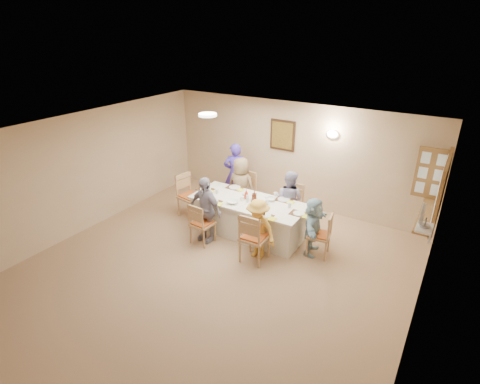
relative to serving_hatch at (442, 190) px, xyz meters
The scene contains 49 objects.
ground 4.28m from the serving_hatch, 143.22° to the right, with size 7.00×7.00×0.00m, color #A48062.
room_walls 4.01m from the serving_hatch, 143.22° to the right, with size 7.00×7.00×7.00m.
wall_picture 3.67m from the serving_hatch, 163.15° to the left, with size 0.62×0.05×0.72m.
wall_sconce 2.56m from the serving_hatch, 155.76° to the left, with size 0.26×0.09×0.18m, color white.
ceiling_light 4.41m from the serving_hatch, 167.93° to the right, with size 0.36×0.36×0.05m, color white.
serving_hatch is the anchor object (origin of this frame).
hatch_sill 0.54m from the serving_hatch, behind, with size 0.30×1.50×0.05m, color brown.
shutter_door 0.80m from the serving_hatch, 108.89° to the left, with size 0.55×0.04×1.00m, color brown.
fan_shelf 1.36m from the serving_hatch, 93.39° to the right, with size 0.22×0.36×0.03m, color white.
desk_fan 1.36m from the serving_hatch, 94.66° to the right, with size 0.30×0.30×0.28m, color #A5A5A8, non-canonical shape.
dining_table 3.63m from the serving_hatch, 167.77° to the right, with size 2.40×1.02×0.76m, color silver.
chair_back_left 4.10m from the serving_hatch, behind, with size 0.47×0.47×0.98m, color tan, non-canonical shape.
chair_back_right 2.96m from the serving_hatch, behind, with size 0.45×0.45×0.94m, color tan, non-canonical shape.
chair_front_left 4.38m from the serving_hatch, 158.92° to the right, with size 0.43×0.43×0.89m, color tan, non-canonical shape.
chair_front_right 3.32m from the serving_hatch, 151.08° to the right, with size 0.48×0.48×1.01m, color tan, non-canonical shape.
chair_left_end 5.07m from the serving_hatch, behind, with size 0.48×0.48×1.00m, color tan, non-canonical shape.
chair_right_end 2.23m from the serving_hatch, 158.13° to the right, with size 0.42×0.42×0.89m, color tan, non-canonical shape.
diner_back_left 4.05m from the serving_hatch, behind, with size 0.70×0.48×1.38m, color #7D6649.
diner_back_right 2.90m from the serving_hatch, behind, with size 0.66×0.53×1.31m, color #938DB7.
diner_front_left 4.29m from the serving_hatch, 160.44° to the right, with size 0.85×0.46×1.38m, color #9691A4.
diner_front_right 3.24m from the serving_hatch, 153.01° to the right, with size 0.82×0.55×1.19m, color gold.
diner_right_end 2.28m from the serving_hatch, 159.46° to the right, with size 0.50×1.11×1.16m, color #98BFD2.
caregiver 4.50m from the serving_hatch, behind, with size 0.66×0.60×1.52m, color #4834BE.
placemat_fl 4.20m from the serving_hatch, 163.84° to the right, with size 0.35×0.26×0.01m, color #472B19.
plate_fl 4.20m from the serving_hatch, 163.84° to the right, with size 0.23×0.23×0.01m, color white.
napkin_fl 4.04m from the serving_hatch, 162.42° to the right, with size 0.15×0.15×0.01m, color yellow.
placemat_fr 3.09m from the serving_hatch, 157.44° to the right, with size 0.33×0.24×0.01m, color #472B19.
plate_fr 3.09m from the serving_hatch, 157.44° to the right, with size 0.25×0.25×0.02m, color white.
napkin_fr 2.95m from the serving_hatch, 155.13° to the right, with size 0.15×0.15×0.01m, color yellow.
placemat_bl 4.05m from the serving_hatch, behind, with size 0.37×0.27×0.01m, color #472B19.
plate_bl 4.05m from the serving_hatch, behind, with size 0.26×0.26×0.02m, color white.
napkin_bl 3.88m from the serving_hatch, behind, with size 0.13×0.13×0.01m, color yellow.
placemat_br 2.88m from the serving_hatch, behind, with size 0.35×0.26×0.01m, color #472B19.
plate_br 2.88m from the serving_hatch, behind, with size 0.25×0.25×0.02m, color white.
napkin_br 2.71m from the serving_hatch, behind, with size 0.14×0.14×0.01m, color yellow.
placemat_le 4.59m from the serving_hatch, behind, with size 0.36×0.27×0.01m, color #472B19.
plate_le 4.59m from the serving_hatch, behind, with size 0.25×0.25×0.02m, color white.
napkin_le 4.42m from the serving_hatch, 169.69° to the right, with size 0.14×0.14×0.01m, color yellow.
placemat_re 2.48m from the serving_hatch, 162.01° to the right, with size 0.35×0.26×0.01m, color #472B19.
plate_re 2.47m from the serving_hatch, 162.01° to the right, with size 0.22×0.22×0.01m, color white.
napkin_re 2.33m from the serving_hatch, 159.34° to the right, with size 0.15×0.15×0.01m, color yellow.
teacup_a 4.34m from the serving_hatch, 166.26° to the right, with size 0.11×0.11×0.08m, color white.
teacup_b 3.09m from the serving_hatch, behind, with size 0.11×0.11×0.08m, color white.
bowl_a 3.79m from the serving_hatch, 164.36° to the right, with size 0.28×0.28×0.06m, color white.
bowl_b 3.10m from the serving_hatch, behind, with size 0.23×0.23×0.06m, color white.
condiment_ketchup 3.58m from the serving_hatch, 168.90° to the right, with size 0.10×0.10×0.21m, color red.
condiment_brown 3.41m from the serving_hatch, 168.99° to the right, with size 0.12×0.12×0.20m, color #4A2013.
condiment_malt 3.38m from the serving_hatch, 166.05° to the right, with size 0.13×0.13×0.14m, color #4A2013.
drinking_glass 3.65m from the serving_hatch, 169.06° to the right, with size 0.06×0.06×0.10m, color silver.
Camera 1 is at (3.33, -4.34, 4.06)m, focal length 28.00 mm.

